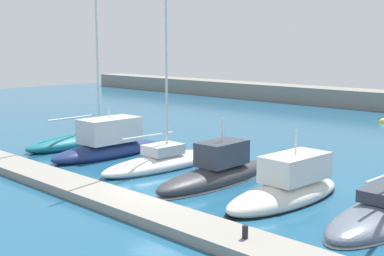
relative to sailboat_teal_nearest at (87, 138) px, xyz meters
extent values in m
plane|color=#1E567A|center=(12.70, -4.68, -0.44)|extent=(120.00, 120.00, 0.00)
cube|color=gray|center=(12.70, -6.82, -0.24)|extent=(33.14, 2.02, 0.39)
ellipsoid|color=#19707F|center=(0.00, -0.01, -0.14)|extent=(2.93, 9.21, 1.13)
cylinder|color=silver|center=(0.06, -1.12, 1.49)|extent=(0.30, 3.68, 0.10)
ellipsoid|color=navy|center=(3.92, -1.21, -0.15)|extent=(2.34, 7.62, 1.10)
cube|color=silver|center=(3.92, -1.00, 1.12)|extent=(1.98, 3.57, 1.44)
cube|color=black|center=(3.90, -0.03, 1.34)|extent=(1.75, 0.91, 0.80)
cylinder|color=silver|center=(3.92, -1.00, 2.17)|extent=(0.08, 0.08, 0.67)
ellipsoid|color=white|center=(8.53, -0.85, -0.20)|extent=(2.47, 8.03, 0.97)
cylinder|color=silver|center=(8.54, -0.58, 7.45)|extent=(0.12, 0.12, 14.34)
cylinder|color=silver|center=(8.51, -1.89, 1.44)|extent=(0.16, 3.36, 0.09)
cube|color=silver|center=(8.53, -0.86, 0.56)|extent=(1.48, 2.03, 0.56)
ellipsoid|color=#2D2D33|center=(12.73, -1.26, -0.15)|extent=(2.39, 7.81, 1.04)
ellipsoid|color=silver|center=(12.73, -1.26, -0.42)|extent=(2.41, 7.89, 0.12)
cube|color=#333842|center=(12.70, -0.76, 0.95)|extent=(1.61, 2.60, 1.16)
cube|color=black|center=(12.68, -0.14, 1.13)|extent=(1.38, 0.69, 0.65)
cylinder|color=silver|center=(12.70, -0.76, 2.11)|extent=(0.08, 0.08, 1.15)
ellipsoid|color=silver|center=(16.88, -1.44, -0.20)|extent=(2.55, 6.99, 1.14)
ellipsoid|color=black|center=(16.88, -1.44, -0.42)|extent=(2.58, 7.06, 0.12)
cube|color=silver|center=(16.90, -0.72, 0.94)|extent=(1.78, 3.21, 1.14)
cube|color=black|center=(16.91, -0.37, 1.11)|extent=(1.54, 0.84, 0.64)
cylinder|color=silver|center=(16.90, -0.72, 2.04)|extent=(0.08, 0.08, 1.06)
sphere|color=yellow|center=(9.47, 23.66, -0.44)|extent=(0.74, 0.74, 0.74)
cylinder|color=black|center=(19.10, -6.82, 0.17)|extent=(0.20, 0.20, 0.44)
camera|label=1|loc=(29.45, -19.68, 6.19)|focal=49.52mm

